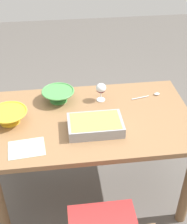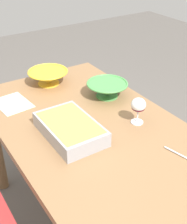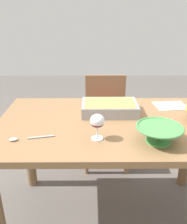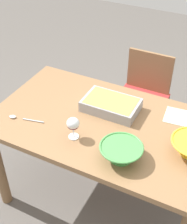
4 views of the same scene
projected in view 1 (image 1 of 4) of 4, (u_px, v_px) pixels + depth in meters
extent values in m
plane|color=#5B5651|center=(91.00, 190.00, 2.62)|extent=(8.00, 8.00, 0.00)
cube|color=olive|center=(90.00, 120.00, 2.18)|extent=(1.41, 0.83, 0.04)
cylinder|color=brown|center=(0.00, 206.00, 2.06)|extent=(0.08, 0.08, 0.72)
cylinder|color=brown|center=(9.00, 136.00, 2.62)|extent=(0.08, 0.08, 0.72)
cylinder|color=brown|center=(159.00, 124.00, 2.75)|extent=(0.08, 0.08, 0.72)
cylinder|color=olive|center=(127.00, 224.00, 2.12)|extent=(0.04, 0.04, 0.43)
cylinder|color=white|center=(101.00, 100.00, 2.35)|extent=(0.06, 0.06, 0.01)
cylinder|color=white|center=(101.00, 96.00, 2.33)|extent=(0.01, 0.01, 0.07)
ellipsoid|color=white|center=(101.00, 88.00, 2.29)|extent=(0.07, 0.07, 0.07)
ellipsoid|color=#4C0A19|center=(101.00, 90.00, 2.30)|extent=(0.07, 0.07, 0.03)
cube|color=#99999E|center=(95.00, 125.00, 2.05)|extent=(0.35, 0.22, 0.07)
cube|color=tan|center=(95.00, 122.00, 2.03)|extent=(0.32, 0.20, 0.02)
cylinder|color=yellow|center=(10.00, 121.00, 2.14)|extent=(0.13, 0.13, 0.01)
cone|color=yellow|center=(9.00, 116.00, 2.11)|extent=(0.24, 0.24, 0.08)
torus|color=yellow|center=(8.00, 112.00, 2.09)|extent=(0.25, 0.25, 0.01)
cylinder|color=#4C994C|center=(59.00, 100.00, 2.34)|extent=(0.13, 0.13, 0.01)
cone|color=#4C994C|center=(58.00, 96.00, 2.32)|extent=(0.23, 0.23, 0.07)
torus|color=#4C994C|center=(58.00, 91.00, 2.29)|extent=(0.24, 0.24, 0.01)
cylinder|color=silver|center=(140.00, 98.00, 2.37)|extent=(0.14, 0.04, 0.01)
ellipsoid|color=silver|center=(157.00, 94.00, 2.40)|extent=(0.05, 0.04, 0.01)
cube|color=#B2CCB7|center=(27.00, 148.00, 1.93)|extent=(0.23, 0.19, 0.00)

